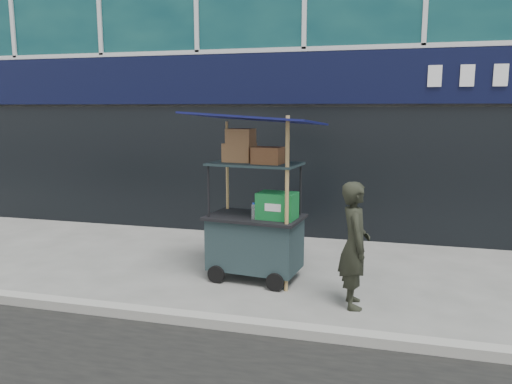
# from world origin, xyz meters

# --- Properties ---
(ground) EXTENTS (80.00, 80.00, 0.00)m
(ground) POSITION_xyz_m (0.00, 0.00, 0.00)
(ground) COLOR #63635F
(ground) RESTS_ON ground
(curb) EXTENTS (80.00, 0.18, 0.12)m
(curb) POSITION_xyz_m (0.00, -0.20, 0.06)
(curb) COLOR gray
(curb) RESTS_ON ground
(vendor_cart) EXTENTS (1.86, 1.42, 2.34)m
(vendor_cart) POSITION_xyz_m (-0.23, 1.44, 0.82)
(vendor_cart) COLOR #1B2E2F
(vendor_cart) RESTS_ON ground
(vendor_man) EXTENTS (0.48, 0.62, 1.53)m
(vendor_man) POSITION_xyz_m (1.16, 0.80, 0.77)
(vendor_man) COLOR black
(vendor_man) RESTS_ON ground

